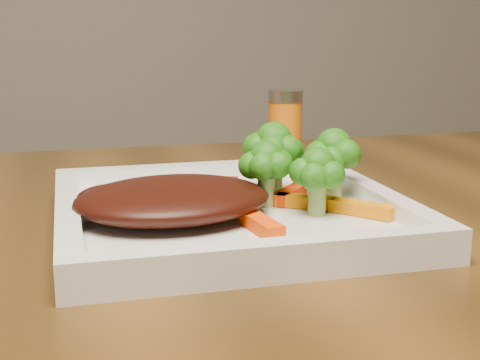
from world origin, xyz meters
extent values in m
cube|color=white|center=(-0.17, 0.08, 0.76)|extent=(0.27, 0.27, 0.01)
ellipsoid|color=#390F08|center=(-0.22, 0.07, 0.78)|extent=(0.17, 0.13, 0.03)
cube|color=orange|center=(-0.08, 0.04, 0.77)|extent=(0.04, 0.05, 0.01)
cube|color=#FF4304|center=(-0.17, 0.02, 0.77)|extent=(0.02, 0.05, 0.01)
cube|color=red|center=(-0.16, 0.14, 0.77)|extent=(0.03, 0.05, 0.01)
cube|color=orange|center=(-0.11, 0.07, 0.77)|extent=(0.05, 0.04, 0.01)
cube|color=#F32E03|center=(-0.12, 0.10, 0.77)|extent=(0.04, 0.05, 0.01)
cylinder|color=#CE5F0B|center=(-0.07, 0.25, 0.80)|extent=(0.04, 0.04, 0.09)
camera|label=1|loc=(-0.30, -0.43, 0.91)|focal=50.00mm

